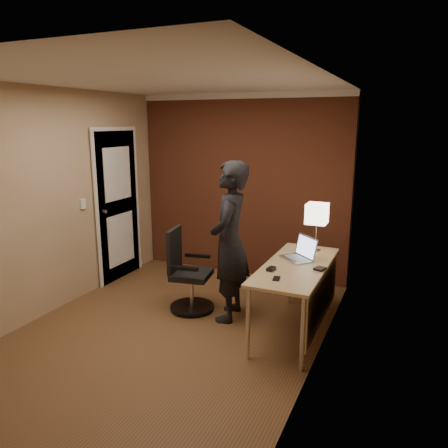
{
  "coord_description": "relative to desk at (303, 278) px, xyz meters",
  "views": [
    {
      "loc": [
        2.2,
        -3.64,
        2.12
      ],
      "look_at": [
        0.35,
        0.55,
        1.05
      ],
      "focal_mm": 35.0,
      "sensor_mm": 36.0,
      "label": 1
    }
  ],
  "objects": [
    {
      "name": "room",
      "position": [
        -1.53,
        1.08,
        0.77
      ],
      "size": [
        4.0,
        4.0,
        4.0
      ],
      "color": "brown",
      "rests_on": "ground"
    },
    {
      "name": "desk",
      "position": [
        0.0,
        0.0,
        0.0
      ],
      "size": [
        0.6,
        1.5,
        0.73
      ],
      "color": "tan",
      "rests_on": "ground"
    },
    {
      "name": "desk_lamp",
      "position": [
        -0.0,
        0.54,
        0.55
      ],
      "size": [
        0.22,
        0.22,
        0.54
      ],
      "color": "silver",
      "rests_on": "desk"
    },
    {
      "name": "laptop",
      "position": [
        -0.08,
        0.21,
        0.19
      ],
      "size": [
        0.42,
        0.41,
        0.23
      ],
      "color": "silver",
      "rests_on": "desk"
    },
    {
      "name": "mouse",
      "position": [
        -0.25,
        -0.27,
        0.14
      ],
      "size": [
        0.08,
        0.11,
        0.03
      ],
      "primitive_type": "cube",
      "rotation": [
        0.0,
        0.0,
        -0.17
      ],
      "color": "black",
      "rests_on": "desk"
    },
    {
      "name": "phone",
      "position": [
        -0.13,
        -0.48,
        0.13
      ],
      "size": [
        0.08,
        0.12,
        0.01
      ],
      "primitive_type": "cube",
      "rotation": [
        0.0,
        0.0,
        0.17
      ],
      "color": "black",
      "rests_on": "desk"
    },
    {
      "name": "wallet",
      "position": [
        0.18,
        -0.06,
        0.14
      ],
      "size": [
        0.12,
        0.13,
        0.02
      ],
      "primitive_type": "cube",
      "rotation": [
        0.0,
        0.0,
        -0.3
      ],
      "color": "black",
      "rests_on": "desk"
    },
    {
      "name": "office_chair",
      "position": [
        -1.35,
        0.04,
        -0.19
      ],
      "size": [
        0.51,
        0.56,
        0.93
      ],
      "color": "black",
      "rests_on": "ground"
    },
    {
      "name": "person",
      "position": [
        -0.82,
        0.05,
        0.27
      ],
      "size": [
        0.51,
        0.69,
        1.74
      ],
      "primitive_type": "imported",
      "rotation": [
        0.0,
        0.0,
        -1.4
      ],
      "color": "black",
      "rests_on": "ground"
    }
  ]
}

